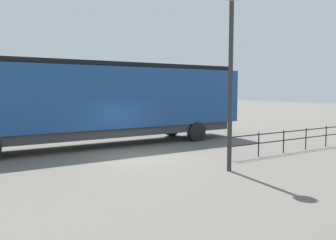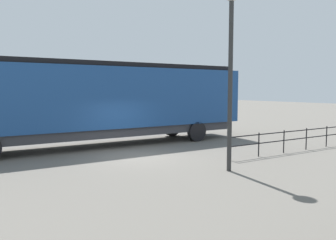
% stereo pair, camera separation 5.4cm
% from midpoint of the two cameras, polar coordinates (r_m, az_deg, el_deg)
% --- Properties ---
extents(ground_plane, '(120.00, 120.00, 0.00)m').
position_cam_midpoint_polar(ground_plane, '(14.85, -4.68, -6.14)').
color(ground_plane, '#666059').
extents(locomotive, '(2.88, 16.31, 4.23)m').
position_cam_midpoint_polar(locomotive, '(17.92, -9.52, 3.34)').
color(locomotive, navy).
rests_on(locomotive, ground_plane).
extents(lamp_post, '(0.58, 0.58, 6.47)m').
position_cam_midpoint_polar(lamp_post, '(12.35, 10.56, 13.81)').
color(lamp_post, '#2D2D2D').
rests_on(lamp_post, ground_plane).
extents(platform_fence, '(0.05, 8.16, 1.04)m').
position_cam_midpoint_polar(platform_fence, '(17.15, 20.50, -2.65)').
color(platform_fence, black).
rests_on(platform_fence, ground_plane).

